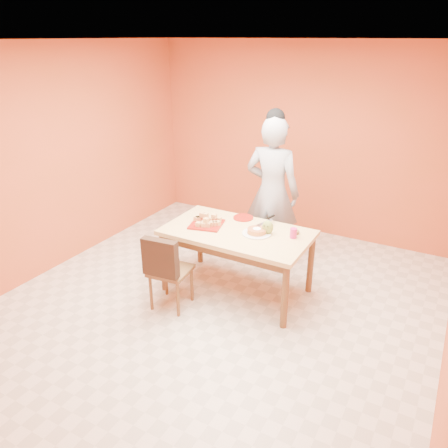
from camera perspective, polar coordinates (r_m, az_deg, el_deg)
The scene contains 16 objects.
floor at distance 4.87m, azimuth -1.24°, elevation -10.79°, with size 5.00×5.00×0.00m, color beige.
ceiling at distance 4.02m, azimuth -1.59°, elevation 22.92°, with size 5.00×5.00×0.00m, color silver.
wall_back at distance 6.45m, azimuth 10.10°, elevation 10.69°, with size 4.50×4.50×0.00m, color #C54E2D.
wall_left at distance 5.69m, azimuth -21.54°, elevation 7.71°, with size 5.00×5.00×0.00m, color #C54E2D.
dining_table at distance 4.84m, azimuth 1.72°, elevation -1.90°, with size 1.60×0.90×0.76m.
dining_chair at distance 4.69m, azimuth -7.13°, elevation -5.88°, with size 0.45×0.51×0.88m.
pastry_pile at distance 4.91m, azimuth -2.30°, elevation 0.62°, with size 0.31×0.31×0.10m, color #E5B362, non-canonical shape.
person at distance 5.43m, azimuth 6.30°, elevation 4.06°, with size 0.69×0.45×1.89m, color gray.
pastry_platter at distance 4.94m, azimuth -2.29°, elevation -0.03°, with size 0.35×0.35×0.02m, color maroon.
red_dinner_plate at distance 5.13m, azimuth 2.52°, elevation 0.83°, with size 0.24×0.24×0.01m, color maroon.
white_cake_plate at distance 4.73m, azimuth 4.30°, elevation -1.22°, with size 0.32×0.32×0.01m, color silver.
sponge_cake at distance 4.72m, azimuth 4.31°, elevation -0.91°, with size 0.21×0.21×0.05m, color orange.
cake_server at distance 4.85m, azimuth 5.33°, elevation 0.16°, with size 0.05×0.25×0.01m, color silver.
egg_ornament at distance 4.71m, azimuth 5.73°, elevation -0.43°, with size 0.12×0.10×0.16m, color olive.
magenta_glass at distance 4.67m, azimuth 9.06°, elevation -1.18°, with size 0.07×0.07×0.11m, color #C91E70.
checker_tin at distance 4.79m, azimuth 9.22°, elevation -1.06°, with size 0.10×0.10×0.03m, color #3A250F.
Camera 1 is at (2.04, -3.46, 2.74)m, focal length 35.00 mm.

